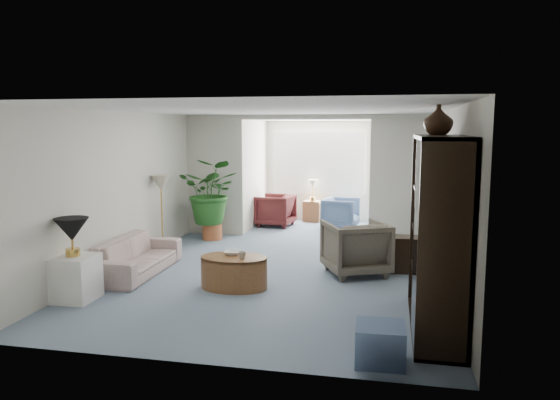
% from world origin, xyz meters
% --- Properties ---
extents(floor, '(6.00, 6.00, 0.00)m').
position_xyz_m(floor, '(0.00, 0.00, 0.00)').
color(floor, gray).
rests_on(floor, ground).
extents(sunroom_floor, '(2.60, 2.60, 0.00)m').
position_xyz_m(sunroom_floor, '(0.00, 4.10, 0.00)').
color(sunroom_floor, gray).
rests_on(sunroom_floor, ground).
extents(back_pier_left, '(1.20, 0.12, 2.50)m').
position_xyz_m(back_pier_left, '(-1.90, 3.00, 1.25)').
color(back_pier_left, beige).
rests_on(back_pier_left, ground).
extents(back_pier_right, '(1.20, 0.12, 2.50)m').
position_xyz_m(back_pier_right, '(1.90, 3.00, 1.25)').
color(back_pier_right, beige).
rests_on(back_pier_right, ground).
extents(back_header, '(2.60, 0.12, 0.10)m').
position_xyz_m(back_header, '(0.00, 3.00, 2.45)').
color(back_header, beige).
rests_on(back_header, back_pier_left).
extents(window_pane, '(2.20, 0.02, 1.50)m').
position_xyz_m(window_pane, '(0.00, 5.18, 1.40)').
color(window_pane, white).
extents(window_blinds, '(2.20, 0.02, 1.50)m').
position_xyz_m(window_blinds, '(0.00, 5.15, 1.40)').
color(window_blinds, white).
extents(framed_picture, '(0.04, 0.50, 0.40)m').
position_xyz_m(framed_picture, '(2.46, -0.10, 1.70)').
color(framed_picture, '#C3B69C').
extents(sofa, '(0.78, 1.90, 0.55)m').
position_xyz_m(sofa, '(-2.09, -0.18, 0.28)').
color(sofa, beige).
rests_on(sofa, ground).
extents(end_table, '(0.54, 0.54, 0.59)m').
position_xyz_m(end_table, '(-2.29, -1.53, 0.29)').
color(end_table, white).
rests_on(end_table, ground).
extents(table_lamp, '(0.44, 0.44, 0.30)m').
position_xyz_m(table_lamp, '(-2.29, -1.53, 0.94)').
color(table_lamp, black).
rests_on(table_lamp, end_table).
extents(floor_lamp, '(0.36, 0.36, 0.28)m').
position_xyz_m(floor_lamp, '(-2.35, 1.32, 1.25)').
color(floor_lamp, beige).
rests_on(floor_lamp, ground).
extents(coffee_table, '(1.04, 1.04, 0.45)m').
position_xyz_m(coffee_table, '(-0.41, -0.60, 0.23)').
color(coffee_table, brown).
rests_on(coffee_table, ground).
extents(coffee_bowl, '(0.25, 0.25, 0.06)m').
position_xyz_m(coffee_bowl, '(-0.46, -0.50, 0.48)').
color(coffee_bowl, white).
rests_on(coffee_bowl, coffee_table).
extents(coffee_cup, '(0.12, 0.12, 0.10)m').
position_xyz_m(coffee_cup, '(-0.26, -0.70, 0.50)').
color(coffee_cup, '#B3AB9D').
rests_on(coffee_cup, coffee_table).
extents(wingback_chair, '(1.18, 1.19, 0.83)m').
position_xyz_m(wingback_chair, '(1.21, 0.48, 0.41)').
color(wingback_chair, '#6A6453').
rests_on(wingback_chair, ground).
extents(side_table_dark, '(0.49, 0.41, 0.55)m').
position_xyz_m(side_table_dark, '(1.91, 0.78, 0.28)').
color(side_table_dark, black).
rests_on(side_table_dark, ground).
extents(entertainment_cabinet, '(0.52, 1.94, 2.15)m').
position_xyz_m(entertainment_cabinet, '(2.23, -1.58, 1.08)').
color(entertainment_cabinet, black).
rests_on(entertainment_cabinet, ground).
extents(cabinet_urn, '(0.34, 0.34, 0.35)m').
position_xyz_m(cabinet_urn, '(2.23, -1.08, 2.33)').
color(cabinet_urn, '#311D10').
rests_on(cabinet_urn, entertainment_cabinet).
extents(ottoman, '(0.48, 0.48, 0.37)m').
position_xyz_m(ottoman, '(1.65, -2.61, 0.19)').
color(ottoman, slate).
rests_on(ottoman, ground).
extents(plant_pot, '(0.40, 0.40, 0.32)m').
position_xyz_m(plant_pot, '(-1.79, 2.48, 0.16)').
color(plant_pot, '#B05A33').
rests_on(plant_pot, ground).
extents(house_plant, '(1.18, 1.02, 1.31)m').
position_xyz_m(house_plant, '(-1.79, 2.48, 0.97)').
color(house_plant, '#255D1F').
rests_on(house_plant, plant_pot).
extents(sunroom_chair_blue, '(0.84, 0.82, 0.69)m').
position_xyz_m(sunroom_chair_blue, '(0.64, 4.17, 0.34)').
color(sunroom_chair_blue, slate).
rests_on(sunroom_chair_blue, ground).
extents(sunroom_chair_maroon, '(0.89, 0.87, 0.73)m').
position_xyz_m(sunroom_chair_maroon, '(-0.86, 4.17, 0.36)').
color(sunroom_chair_maroon, '#561D20').
rests_on(sunroom_chair_maroon, ground).
extents(sunroom_table, '(0.44, 0.37, 0.50)m').
position_xyz_m(sunroom_table, '(-0.11, 4.92, 0.25)').
color(sunroom_table, brown).
rests_on(sunroom_table, ground).
extents(shelf_clutter, '(0.30, 1.17, 1.06)m').
position_xyz_m(shelf_clutter, '(2.18, -1.68, 1.09)').
color(shelf_clutter, '#595553').
rests_on(shelf_clutter, entertainment_cabinet).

